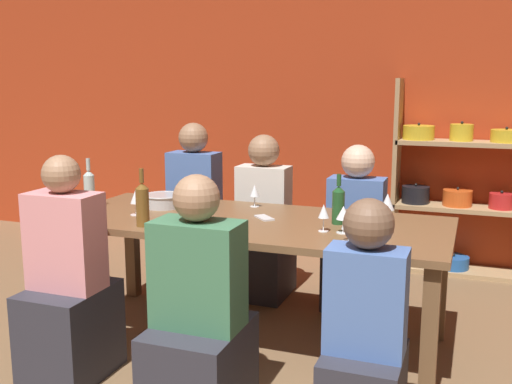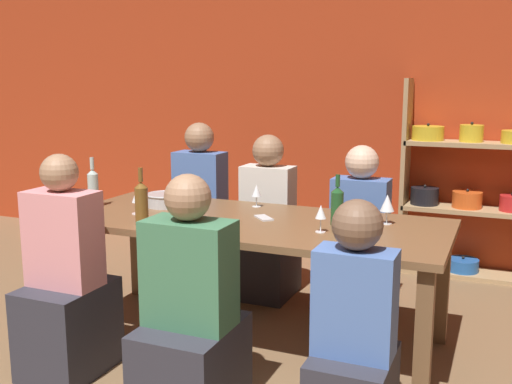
{
  "view_description": "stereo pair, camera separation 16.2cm",
  "coord_description": "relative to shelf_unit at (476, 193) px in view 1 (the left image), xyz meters",
  "views": [
    {
      "loc": [
        1.08,
        -1.44,
        1.58
      ],
      "look_at": [
        -0.17,
        1.92,
        0.91
      ],
      "focal_mm": 42.0,
      "sensor_mm": 36.0,
      "label": 1
    },
    {
      "loc": [
        1.23,
        -1.38,
        1.58
      ],
      "look_at": [
        -0.17,
        1.92,
        0.91
      ],
      "focal_mm": 42.0,
      "sensor_mm": 36.0,
      "label": 2
    }
  ],
  "objects": [
    {
      "name": "mixing_bowl",
      "position": [
        -1.93,
        -1.68,
        0.12
      ],
      "size": [
        0.27,
        0.27,
        0.09
      ],
      "color": "#B7BABC",
      "rests_on": "dining_table"
    },
    {
      "name": "person_far_a",
      "position": [
        -1.45,
        -1.05,
        -0.23
      ],
      "size": [
        0.38,
        0.47,
        1.2
      ],
      "rotation": [
        0.0,
        0.0,
        3.14
      ],
      "color": "#2D2D38",
      "rests_on": "ground_plane"
    },
    {
      "name": "cell_phone",
      "position": [
        -1.19,
        -1.76,
        0.08
      ],
      "size": [
        0.16,
        0.16,
        0.01
      ],
      "color": "silver",
      "rests_on": "dining_table"
    },
    {
      "name": "wine_glass_empty_c",
      "position": [
        -0.78,
        -1.94,
        0.19
      ],
      "size": [
        0.06,
        0.06,
        0.15
      ],
      "color": "white",
      "rests_on": "dining_table"
    },
    {
      "name": "wine_glass_empty_b",
      "position": [
        -0.49,
        -1.61,
        0.2
      ],
      "size": [
        0.08,
        0.08,
        0.17
      ],
      "color": "white",
      "rests_on": "dining_table"
    },
    {
      "name": "wine_bottle_green",
      "position": [
        -1.78,
        -2.18,
        0.21
      ],
      "size": [
        0.08,
        0.08,
        0.33
      ],
      "color": "brown",
      "rests_on": "dining_table"
    },
    {
      "name": "wine_glass_white_b",
      "position": [
        -0.61,
        -2.11,
        0.19
      ],
      "size": [
        0.08,
        0.08,
        0.17
      ],
      "color": "white",
      "rests_on": "dining_table"
    },
    {
      "name": "person_far_b",
      "position": [
        -0.78,
        -1.01,
        -0.25
      ],
      "size": [
        0.39,
        0.48,
        1.15
      ],
      "rotation": [
        0.0,
        0.0,
        3.14
      ],
      "color": "#2D2D38",
      "rests_on": "ground_plane"
    },
    {
      "name": "wine_glass_white_a",
      "position": [
        -1.37,
        -1.46,
        0.18
      ],
      "size": [
        0.06,
        0.06,
        0.15
      ],
      "color": "white",
      "rests_on": "dining_table"
    },
    {
      "name": "wall_back_red",
      "position": [
        -1.09,
        0.2,
        0.67
      ],
      "size": [
        8.8,
        0.06,
        2.7
      ],
      "color": "#B23819",
      "rests_on": "ground_plane"
    },
    {
      "name": "person_near_a",
      "position": [
        -2.0,
        -2.59,
        -0.24
      ],
      "size": [
        0.38,
        0.48,
        1.21
      ],
      "color": "#2D2D38",
      "rests_on": "ground_plane"
    },
    {
      "name": "dining_table",
      "position": [
        -1.27,
        -1.81,
        -0.01
      ],
      "size": [
        2.34,
        0.99,
        0.76
      ],
      "color": "brown",
      "rests_on": "ground_plane"
    },
    {
      "name": "shelf_unit",
      "position": [
        0.0,
        0.0,
        0.0
      ],
      "size": [
        1.37,
        0.3,
        1.6
      ],
      "color": "tan",
      "rests_on": "ground_plane"
    },
    {
      "name": "wine_bottle_amber",
      "position": [
        -2.36,
        -1.88,
        0.21
      ],
      "size": [
        0.07,
        0.07,
        0.33
      ],
      "color": "#B2C6C1",
      "rests_on": "dining_table"
    },
    {
      "name": "person_near_b",
      "position": [
        -1.2,
        -2.67,
        -0.26
      ],
      "size": [
        0.42,
        0.52,
        1.16
      ],
      "color": "#2D2D38",
      "rests_on": "ground_plane"
    },
    {
      "name": "person_near_c",
      "position": [
        -0.43,
        -2.61,
        -0.27
      ],
      "size": [
        0.34,
        0.43,
        1.09
      ],
      "color": "#2D2D38",
      "rests_on": "ground_plane"
    },
    {
      "name": "wine_glass_empty_a",
      "position": [
        -0.68,
        -1.94,
        0.19
      ],
      "size": [
        0.08,
        0.08,
        0.15
      ],
      "color": "white",
      "rests_on": "dining_table"
    },
    {
      "name": "person_far_c",
      "position": [
        -2.04,
        -1.0,
        -0.21
      ],
      "size": [
        0.38,
        0.48,
        1.26
      ],
      "rotation": [
        0.0,
        0.0,
        3.14
      ],
      "color": "#2D2D38",
      "rests_on": "ground_plane"
    },
    {
      "name": "wine_glass_red_a",
      "position": [
        -1.97,
        -1.95,
        0.19
      ],
      "size": [
        0.07,
        0.07,
        0.16
      ],
      "color": "white",
      "rests_on": "dining_table"
    },
    {
      "name": "wine_bottle_dark",
      "position": [
        -0.75,
        -1.74,
        0.19
      ],
      "size": [
        0.07,
        0.07,
        0.29
      ],
      "color": "#1E4C23",
      "rests_on": "dining_table"
    }
  ]
}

